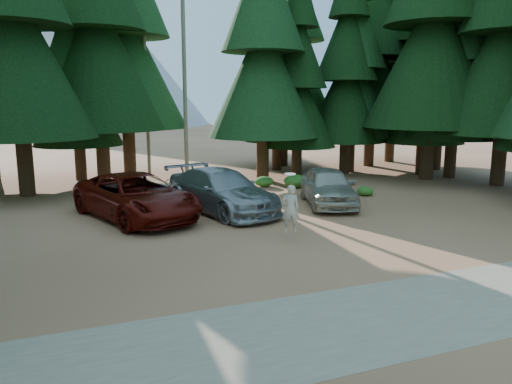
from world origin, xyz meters
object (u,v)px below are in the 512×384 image
at_px(frisbee_player, 290,209).
at_px(log_mid, 181,187).
at_px(silver_minivan_center, 221,191).
at_px(log_right, 332,188).
at_px(red_pickup, 136,196).
at_px(silver_minivan_right, 328,186).
at_px(log_left, 203,185).

distance_m(frisbee_player, log_mid, 10.95).
height_order(silver_minivan_center, log_right, silver_minivan_center).
relative_size(red_pickup, silver_minivan_right, 1.30).
height_order(silver_minivan_center, log_mid, silver_minivan_center).
bearing_deg(log_right, log_mid, 127.29).
height_order(silver_minivan_center, log_left, silver_minivan_center).
distance_m(red_pickup, log_left, 7.14).
height_order(log_left, log_right, log_left).
bearing_deg(frisbee_player, silver_minivan_right, -116.14).
relative_size(silver_minivan_center, log_right, 1.33).
bearing_deg(log_left, silver_minivan_center, -92.65).
bearing_deg(frisbee_player, log_right, -113.09).
bearing_deg(log_mid, log_left, 37.56).
bearing_deg(log_mid, frisbee_player, -41.99).
bearing_deg(log_mid, log_right, 18.35).
distance_m(log_left, log_right, 6.82).
distance_m(silver_minivan_center, log_right, 7.44).
height_order(red_pickup, log_left, red_pickup).
distance_m(frisbee_player, log_left, 10.80).
xyz_separation_m(silver_minivan_center, log_mid, (-0.35, 5.85, -0.77)).
height_order(silver_minivan_right, log_right, silver_minivan_right).
distance_m(red_pickup, frisbee_player, 6.67).
distance_m(silver_minivan_right, frisbee_player, 6.09).
distance_m(silver_minivan_right, log_right, 3.81).
bearing_deg(log_mid, red_pickup, -76.72).
bearing_deg(silver_minivan_center, silver_minivan_right, -21.01).
distance_m(silver_minivan_right, log_left, 7.42).
xyz_separation_m(frisbee_player, log_right, (6.10, 7.68, -0.94)).
distance_m(red_pickup, log_right, 10.73).
xyz_separation_m(log_left, log_mid, (-1.16, 0.09, -0.04)).
relative_size(frisbee_player, log_mid, 0.67).
bearing_deg(red_pickup, silver_minivan_center, -20.45).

